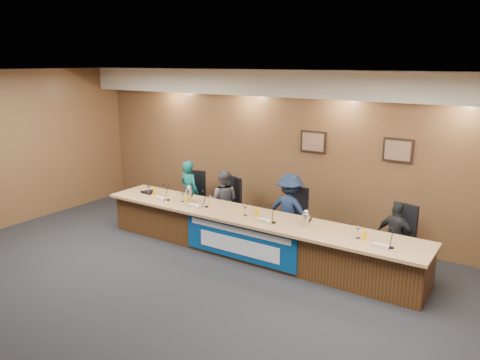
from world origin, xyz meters
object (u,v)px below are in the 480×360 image
at_px(office_chair_c, 292,220).
at_px(panelist_c, 290,210).
at_px(office_chair_a, 193,200).
at_px(speakerphone, 148,192).
at_px(office_chair_b, 226,207).
at_px(dais_body, 252,236).
at_px(panelist_b, 223,201).
at_px(carafe_right, 306,220).
at_px(panelist_d, 396,237).
at_px(carafe_left, 189,195).
at_px(banner, 239,242).
at_px(office_chair_d, 397,241).
at_px(panelist_a, 189,192).

bearing_deg(office_chair_c, panelist_c, -87.39).
bearing_deg(office_chair_a, speakerphone, -136.00).
distance_m(panelist_c, office_chair_a, 2.38).
height_order(panelist_c, office_chair_b, panelist_c).
relative_size(dais_body, panelist_c, 4.33).
height_order(panelist_b, carafe_right, panelist_b).
xyz_separation_m(dais_body, panelist_c, (0.37, 0.72, 0.34)).
xyz_separation_m(dais_body, office_chair_c, (0.37, 0.82, 0.13)).
distance_m(dais_body, carafe_right, 1.18).
relative_size(panelist_b, panelist_d, 1.07).
bearing_deg(dais_body, carafe_left, -179.07).
bearing_deg(carafe_right, banner, -160.78).
bearing_deg(carafe_left, speakerphone, 179.75).
relative_size(panelist_c, office_chair_d, 2.89).
relative_size(panelist_a, panelist_d, 1.15).
height_order(panelist_a, office_chair_b, panelist_a).
bearing_deg(office_chair_c, panelist_a, -174.97).
distance_m(panelist_a, panelist_d, 4.31).
bearing_deg(office_chair_a, office_chair_d, -16.62).
xyz_separation_m(panelist_b, office_chair_b, (0.00, 0.10, -0.15)).
bearing_deg(speakerphone, banner, -9.12).
bearing_deg(office_chair_a, office_chair_c, -16.62).
bearing_deg(panelist_a, banner, 160.11).
bearing_deg(panelist_d, banner, 38.53).
relative_size(office_chair_b, speakerphone, 1.50).
xyz_separation_m(banner, office_chair_a, (-2.00, 1.23, 0.10)).
bearing_deg(carafe_left, panelist_b, 71.01).
bearing_deg(office_chair_d, office_chair_c, -168.58).
distance_m(panelist_d, office_chair_a, 4.31).
distance_m(carafe_left, speakerphone, 1.09).
xyz_separation_m(panelist_c, speakerphone, (-2.84, -0.74, 0.08)).
height_order(office_chair_c, carafe_right, carafe_right).
distance_m(dais_body, office_chair_a, 2.17).
relative_size(dais_body, office_chair_a, 12.50).
bearing_deg(panelist_a, carafe_right, 175.61).
distance_m(office_chair_d, carafe_right, 1.56).
distance_m(banner, panelist_c, 1.23).
bearing_deg(carafe_right, panelist_c, 132.29).
bearing_deg(office_chair_a, panelist_b, -23.18).
bearing_deg(banner, dais_body, 90.00).
relative_size(dais_body, office_chair_d, 12.50).
bearing_deg(panelist_b, office_chair_b, -114.21).
height_order(dais_body, carafe_left, carafe_left).
relative_size(panelist_c, carafe_right, 6.32).
height_order(panelist_c, office_chair_a, panelist_c).
xyz_separation_m(banner, office_chair_c, (0.37, 1.23, 0.10)).
xyz_separation_m(panelist_c, office_chair_d, (1.94, 0.10, -0.21)).
height_order(dais_body, panelist_c, panelist_c).
bearing_deg(office_chair_c, panelist_b, -173.57).
bearing_deg(panelist_c, dais_body, 63.63).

